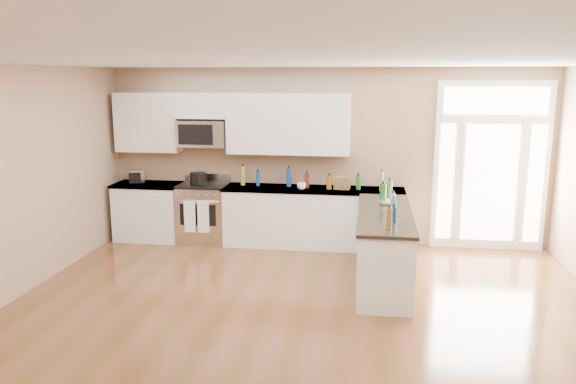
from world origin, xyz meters
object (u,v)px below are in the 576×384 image
at_px(peninsula_cabinet, 384,249).
at_px(toaster_oven, 137,176).
at_px(stockpot, 198,178).
at_px(kitchen_range, 204,213).

xyz_separation_m(peninsula_cabinet, toaster_oven, (-4.00, 1.51, 0.61)).
relative_size(peninsula_cabinet, stockpot, 8.55).
distance_m(kitchen_range, stockpot, 0.58).
relative_size(peninsula_cabinet, kitchen_range, 2.15).
height_order(peninsula_cabinet, stockpot, stockpot).
xyz_separation_m(kitchen_range, stockpot, (-0.07, -0.03, 0.57)).
bearing_deg(peninsula_cabinet, toaster_oven, 159.30).
height_order(peninsula_cabinet, kitchen_range, kitchen_range).
distance_m(kitchen_range, toaster_oven, 1.27).
distance_m(stockpot, toaster_oven, 1.07).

